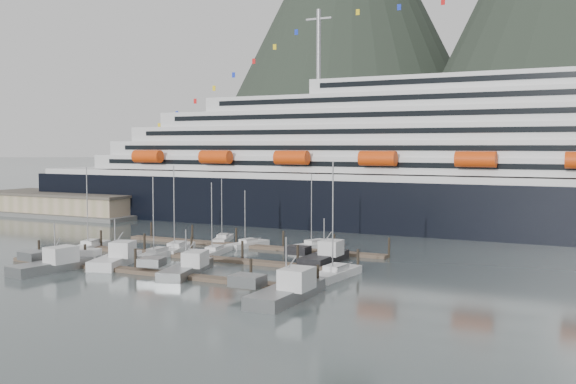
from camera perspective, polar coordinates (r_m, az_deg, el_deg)
name	(u,v)px	position (r m, az deg, el deg)	size (l,w,h in m)	color
ground	(221,265)	(96.12, -5.66, -6.18)	(1600.00, 1600.00, 0.00)	#434E4F
cruise_ship	(507,171)	(136.28, 18.08, 1.72)	(210.00, 30.40, 50.30)	black
warehouse	(66,205)	(173.70, -18.28, -1.09)	(46.00, 20.00, 5.80)	#595956
dock_near	(149,272)	(90.95, -11.70, -6.62)	(48.18, 2.28, 3.20)	#4E4032
dock_mid	(205,257)	(101.25, -7.08, -5.50)	(48.18, 2.28, 3.20)	#4E4032
dock_far	(249,246)	(112.12, -3.34, -4.56)	(48.18, 2.28, 3.20)	#4E4032
sailboat_a	(91,247)	(114.74, -16.36, -4.45)	(4.66, 9.15, 13.87)	silver
sailboat_b	(177,249)	(108.59, -9.39, -4.81)	(5.49, 10.68, 14.24)	silver
sailboat_c	(157,255)	(103.75, -11.00, -5.25)	(3.01, 9.27, 12.66)	silver
sailboat_d	(215,252)	(105.30, -6.24, -5.08)	(4.01, 9.99, 11.61)	silver
sailboat_e	(223,239)	(119.34, -5.53, -4.01)	(5.09, 8.77, 11.51)	silver
sailboat_f	(248,245)	(112.57, -3.37, -4.48)	(3.98, 8.41, 9.89)	silver
sailboat_g	(316,246)	(110.78, 2.38, -4.60)	(6.34, 10.24, 12.71)	silver
sailboat_h	(336,274)	(86.85, 4.09, -6.96)	(3.54, 9.87, 15.39)	silver
trawler_a	(55,264)	(96.82, -19.15, -5.76)	(9.61, 13.23, 7.08)	gray
trawler_b	(114,259)	(98.40, -14.48, -5.51)	(9.54, 11.74, 7.26)	silver
trawler_c	(185,268)	(89.97, -8.71, -6.35)	(9.75, 13.15, 6.47)	gray
trawler_d	(285,291)	(74.40, -0.26, -8.40)	(9.49, 12.85, 7.65)	gray
trawler_e	(323,257)	(97.35, 3.00, -5.50)	(8.36, 10.98, 7.09)	black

